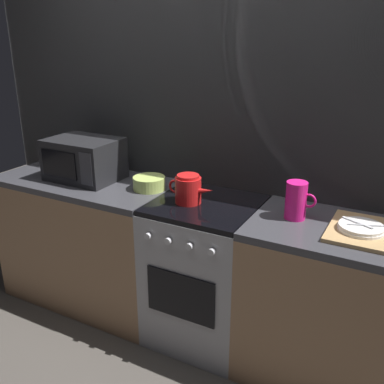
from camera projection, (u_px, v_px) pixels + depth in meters
ground_plane at (204, 332)px, 2.80m from camera, size 8.00×8.00×0.00m
back_wall at (230, 140)px, 2.65m from camera, size 3.60×0.05×2.40m
counter_left at (90, 240)px, 3.04m from camera, size 1.20×0.60×0.90m
stove_unit at (205, 271)px, 2.64m from camera, size 0.60×0.63×0.90m
counter_right at (360, 314)px, 2.24m from camera, size 1.20×0.60×0.90m
microwave at (84, 159)px, 2.85m from camera, size 0.46×0.35×0.27m
kettle at (188, 189)px, 2.46m from camera, size 0.28×0.15×0.17m
mixing_bowl at (149, 183)px, 2.69m from camera, size 0.20×0.20×0.08m
pitcher at (296, 200)px, 2.24m from camera, size 0.16×0.11×0.20m
dish_pile at (361, 230)px, 2.10m from camera, size 0.30×0.40×0.06m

